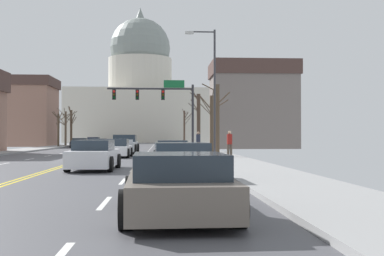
% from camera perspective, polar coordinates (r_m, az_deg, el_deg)
% --- Properties ---
extents(ground, '(20.00, 180.00, 0.20)m').
position_cam_1_polar(ground, '(30.43, -12.45, -3.58)').
color(ground, '#48484D').
extents(signal_gantry, '(7.91, 0.41, 6.42)m').
position_cam_1_polar(signal_gantry, '(46.17, -3.49, 3.22)').
color(signal_gantry, '#28282D').
rests_on(signal_gantry, ground).
extents(street_lamp_right, '(2.01, 0.24, 8.26)m').
position_cam_1_polar(street_lamp_right, '(32.98, 2.16, 5.22)').
color(street_lamp_right, '#333338').
rests_on(street_lamp_right, ground).
extents(capitol_building, '(30.41, 19.46, 29.83)m').
position_cam_1_polar(capitol_building, '(111.81, -5.90, 3.66)').
color(capitol_building, beige).
rests_on(capitol_building, ground).
extents(pickup_truck_near_00, '(2.29, 5.72, 1.54)m').
position_cam_1_polar(pickup_truck_near_00, '(41.69, -7.67, -1.92)').
color(pickup_truck_near_00, '#ADB2B7').
rests_on(pickup_truck_near_00, ground).
extents(sedan_near_01, '(2.02, 4.33, 1.25)m').
position_cam_1_polar(sedan_near_01, '(34.61, -8.56, -2.35)').
color(sedan_near_01, silver).
rests_on(sedan_near_01, ground).
extents(sedan_near_02, '(2.08, 4.26, 1.21)m').
position_cam_1_polar(sedan_near_02, '(27.86, -2.30, -2.74)').
color(sedan_near_02, silver).
rests_on(sedan_near_02, ground).
extents(sedan_near_03, '(2.03, 4.47, 1.29)m').
position_cam_1_polar(sedan_near_03, '(22.05, -11.03, -3.10)').
color(sedan_near_03, silver).
rests_on(sedan_near_03, ground).
extents(sedan_near_04, '(2.16, 4.62, 1.26)m').
position_cam_1_polar(sedan_near_04, '(15.94, -1.27, -4.03)').
color(sedan_near_04, silver).
rests_on(sedan_near_04, ground).
extents(sedan_near_05, '(2.11, 4.31, 1.16)m').
position_cam_1_polar(sedan_near_05, '(9.22, -1.58, -6.59)').
color(sedan_near_05, '#6B6056').
rests_on(sedan_near_05, ground).
extents(sedan_oncoming_00, '(1.98, 4.25, 1.18)m').
position_cam_1_polar(sedan_oncoming_00, '(51.85, -10.62, -1.86)').
color(sedan_oncoming_00, silver).
rests_on(sedan_oncoming_00, ground).
extents(sedan_oncoming_01, '(2.21, 4.68, 1.16)m').
position_cam_1_polar(sedan_oncoming_01, '(64.34, -12.58, -1.66)').
color(sedan_oncoming_01, black).
rests_on(sedan_oncoming_01, ground).
extents(sedan_oncoming_02, '(2.12, 4.67, 1.24)m').
position_cam_1_polar(sedan_oncoming_02, '(75.78, -11.08, -1.52)').
color(sedan_oncoming_02, navy).
rests_on(sedan_oncoming_02, ground).
extents(flank_building_00, '(13.68, 8.22, 9.45)m').
position_cam_1_polar(flank_building_00, '(74.03, -20.44, 1.74)').
color(flank_building_00, '#8C6656').
rests_on(flank_building_00, ground).
extents(flank_building_02, '(9.84, 7.31, 9.99)m').
position_cam_1_polar(flank_building_02, '(59.11, 6.90, 2.61)').
color(flank_building_02, slate).
rests_on(flank_building_02, ground).
extents(bare_tree_00, '(2.43, 2.51, 5.00)m').
position_cam_1_polar(bare_tree_00, '(40.75, 2.29, 0.68)').
color(bare_tree_00, '#4C3D2D').
rests_on(bare_tree_00, ground).
extents(bare_tree_01, '(1.81, 2.57, 5.60)m').
position_cam_1_polar(bare_tree_01, '(73.71, -13.51, 0.25)').
color(bare_tree_01, '#4C3D2D').
rests_on(bare_tree_01, ground).
extents(bare_tree_02, '(1.29, 2.67, 6.28)m').
position_cam_1_polar(bare_tree_02, '(51.95, 0.72, 0.99)').
color(bare_tree_02, '#423328').
rests_on(bare_tree_02, ground).
extents(bare_tree_03, '(1.79, 2.66, 4.45)m').
position_cam_1_polar(bare_tree_03, '(64.86, -14.88, 0.08)').
color(bare_tree_03, '#4C3D2D').
rests_on(bare_tree_03, ground).
extents(bare_tree_04, '(2.11, 1.40, 5.04)m').
position_cam_1_polar(bare_tree_04, '(35.66, 2.91, 1.28)').
color(bare_tree_04, '#4C3D2D').
rests_on(bare_tree_04, ground).
extents(bare_tree_05, '(2.01, 2.03, 5.01)m').
position_cam_1_polar(bare_tree_05, '(69.57, -14.14, 0.18)').
color(bare_tree_05, brown).
rests_on(bare_tree_05, ground).
extents(bare_tree_06, '(1.71, 1.58, 5.80)m').
position_cam_1_polar(bare_tree_06, '(82.88, -0.85, 0.24)').
color(bare_tree_06, '#423328').
rests_on(bare_tree_06, ground).
extents(pedestrian_00, '(0.35, 0.34, 1.65)m').
position_cam_1_polar(pedestrian_00, '(39.24, 0.71, -1.48)').
color(pedestrian_00, '#33333D').
rests_on(pedestrian_00, ground).
extents(pedestrian_01, '(0.35, 0.34, 1.65)m').
position_cam_1_polar(pedestrian_01, '(32.06, 4.28, -1.62)').
color(pedestrian_01, '#4C4238').
rests_on(pedestrian_01, ground).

